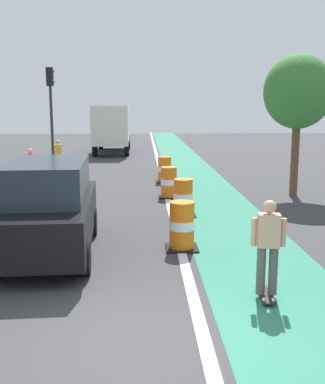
{
  "coord_description": "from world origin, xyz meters",
  "views": [
    {
      "loc": [
        0.09,
        -5.95,
        3.18
      ],
      "look_at": [
        0.53,
        5.39,
        1.1
      ],
      "focal_mm": 43.64,
      "sensor_mm": 36.0,
      "label": 1
    }
  ],
  "objects_px": {
    "traffic_barrel_back": "(169,183)",
    "traffic_barrel_far": "(165,170)",
    "traffic_light_corner": "(51,100)",
    "traffic_barrel_front": "(182,226)",
    "delivery_truck_down_block": "(112,126)",
    "skateboarder_on_lane": "(268,246)",
    "parked_suv_nearest": "(48,207)",
    "pedestrian_waiting": "(58,156)",
    "pedestrian_crossing": "(31,168)",
    "traffic_barrel_mid": "(183,198)",
    "street_tree_sidewalk": "(298,92)"
  },
  "relations": [
    {
      "from": "traffic_barrel_back",
      "to": "traffic_light_corner",
      "type": "height_order",
      "value": "traffic_light_corner"
    },
    {
      "from": "traffic_barrel_mid",
      "to": "delivery_truck_down_block",
      "type": "bearing_deg",
      "value": 99.89
    },
    {
      "from": "traffic_barrel_front",
      "to": "delivery_truck_down_block",
      "type": "height_order",
      "value": "delivery_truck_down_block"
    },
    {
      "from": "traffic_barrel_front",
      "to": "pedestrian_waiting",
      "type": "distance_m",
      "value": 13.33
    },
    {
      "from": "traffic_barrel_front",
      "to": "pedestrian_crossing",
      "type": "distance_m",
      "value": 9.36
    },
    {
      "from": "traffic_barrel_far",
      "to": "traffic_barrel_mid",
      "type": "bearing_deg",
      "value": -87.4
    },
    {
      "from": "traffic_barrel_front",
      "to": "delivery_truck_down_block",
      "type": "distance_m",
      "value": 22.73
    },
    {
      "from": "traffic_barrel_mid",
      "to": "traffic_barrel_back",
      "type": "xyz_separation_m",
      "value": [
        -0.28,
        2.77,
        0.0
      ]
    },
    {
      "from": "traffic_light_corner",
      "to": "pedestrian_crossing",
      "type": "xyz_separation_m",
      "value": [
        0.33,
        -6.16,
        -2.64
      ]
    },
    {
      "from": "skateboarder_on_lane",
      "to": "pedestrian_crossing",
      "type": "distance_m",
      "value": 12.38
    },
    {
      "from": "skateboarder_on_lane",
      "to": "traffic_barrel_back",
      "type": "xyz_separation_m",
      "value": [
        -1.18,
        8.9,
        -0.38
      ]
    },
    {
      "from": "delivery_truck_down_block",
      "to": "street_tree_sidewalk",
      "type": "distance_m",
      "value": 17.98
    },
    {
      "from": "delivery_truck_down_block",
      "to": "pedestrian_crossing",
      "type": "bearing_deg",
      "value": -98.29
    },
    {
      "from": "skateboarder_on_lane",
      "to": "traffic_light_corner",
      "type": "bearing_deg",
      "value": 111.84
    },
    {
      "from": "traffic_barrel_mid",
      "to": "traffic_barrel_back",
      "type": "height_order",
      "value": "same"
    },
    {
      "from": "traffic_barrel_front",
      "to": "delivery_truck_down_block",
      "type": "bearing_deg",
      "value": 97.71
    },
    {
      "from": "skateboarder_on_lane",
      "to": "parked_suv_nearest",
      "type": "bearing_deg",
      "value": 147.8
    },
    {
      "from": "traffic_light_corner",
      "to": "delivery_truck_down_block",
      "type": "bearing_deg",
      "value": 73.85
    },
    {
      "from": "skateboarder_on_lane",
      "to": "traffic_light_corner",
      "type": "height_order",
      "value": "traffic_light_corner"
    },
    {
      "from": "skateboarder_on_lane",
      "to": "traffic_barrel_far",
      "type": "distance_m",
      "value": 12.38
    },
    {
      "from": "traffic_barrel_mid",
      "to": "traffic_barrel_far",
      "type": "height_order",
      "value": "same"
    },
    {
      "from": "traffic_barrel_far",
      "to": "delivery_truck_down_block",
      "type": "xyz_separation_m",
      "value": [
        -3.06,
        12.99,
        1.31
      ]
    },
    {
      "from": "traffic_barrel_mid",
      "to": "pedestrian_waiting",
      "type": "height_order",
      "value": "pedestrian_waiting"
    },
    {
      "from": "skateboarder_on_lane",
      "to": "delivery_truck_down_block",
      "type": "distance_m",
      "value": 25.68
    },
    {
      "from": "skateboarder_on_lane",
      "to": "traffic_light_corner",
      "type": "distance_m",
      "value": 18.24
    },
    {
      "from": "parked_suv_nearest",
      "to": "pedestrian_waiting",
      "type": "relative_size",
      "value": 2.92
    },
    {
      "from": "parked_suv_nearest",
      "to": "traffic_barrel_mid",
      "type": "distance_m",
      "value": 4.81
    },
    {
      "from": "parked_suv_nearest",
      "to": "pedestrian_waiting",
      "type": "distance_m",
      "value": 12.76
    },
    {
      "from": "parked_suv_nearest",
      "to": "traffic_barrel_front",
      "type": "height_order",
      "value": "parked_suv_nearest"
    },
    {
      "from": "pedestrian_waiting",
      "to": "traffic_barrel_far",
      "type": "bearing_deg",
      "value": -29.89
    },
    {
      "from": "parked_suv_nearest",
      "to": "pedestrian_crossing",
      "type": "xyz_separation_m",
      "value": [
        -2.27,
        8.01,
        -0.17
      ]
    },
    {
      "from": "skateboarder_on_lane",
      "to": "parked_suv_nearest",
      "type": "distance_m",
      "value": 4.87
    },
    {
      "from": "skateboarder_on_lane",
      "to": "pedestrian_waiting",
      "type": "height_order",
      "value": "skateboarder_on_lane"
    },
    {
      "from": "skateboarder_on_lane",
      "to": "delivery_truck_down_block",
      "type": "xyz_separation_m",
      "value": [
        -4.24,
        25.31,
        0.94
      ]
    },
    {
      "from": "pedestrian_crossing",
      "to": "traffic_barrel_mid",
      "type": "bearing_deg",
      "value": -39.2
    },
    {
      "from": "traffic_light_corner",
      "to": "pedestrian_crossing",
      "type": "relative_size",
      "value": 3.17
    },
    {
      "from": "traffic_barrel_mid",
      "to": "traffic_barrel_back",
      "type": "relative_size",
      "value": 1.0
    },
    {
      "from": "parked_suv_nearest",
      "to": "delivery_truck_down_block",
      "type": "height_order",
      "value": "delivery_truck_down_block"
    },
    {
      "from": "traffic_barrel_back",
      "to": "traffic_barrel_far",
      "type": "distance_m",
      "value": 3.42
    },
    {
      "from": "traffic_light_corner",
      "to": "traffic_barrel_back",
      "type": "bearing_deg",
      "value": -54.83
    },
    {
      "from": "parked_suv_nearest",
      "to": "delivery_truck_down_block",
      "type": "xyz_separation_m",
      "value": [
        -0.12,
        22.71,
        0.81
      ]
    },
    {
      "from": "traffic_barrel_front",
      "to": "pedestrian_waiting",
      "type": "bearing_deg",
      "value": 111.89
    },
    {
      "from": "traffic_barrel_back",
      "to": "skateboarder_on_lane",
      "type": "bearing_deg",
      "value": -82.47
    },
    {
      "from": "street_tree_sidewalk",
      "to": "pedestrian_waiting",
      "type": "bearing_deg",
      "value": 147.46
    },
    {
      "from": "parked_suv_nearest",
      "to": "traffic_barrel_front",
      "type": "distance_m",
      "value": 2.97
    },
    {
      "from": "traffic_barrel_back",
      "to": "pedestrian_waiting",
      "type": "relative_size",
      "value": 0.68
    },
    {
      "from": "traffic_barrel_back",
      "to": "traffic_light_corner",
      "type": "xyz_separation_m",
      "value": [
        -5.54,
        7.86,
        2.97
      ]
    },
    {
      "from": "traffic_barrel_far",
      "to": "pedestrian_waiting",
      "type": "bearing_deg",
      "value": 150.11
    },
    {
      "from": "traffic_barrel_far",
      "to": "traffic_barrel_front",
      "type": "bearing_deg",
      "value": -90.13
    },
    {
      "from": "traffic_barrel_far",
      "to": "pedestrian_crossing",
      "type": "distance_m",
      "value": 5.49
    }
  ]
}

